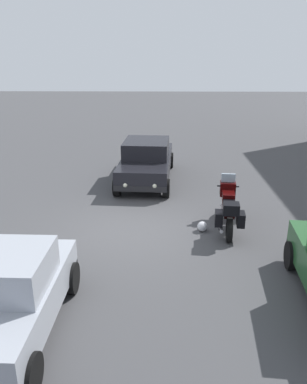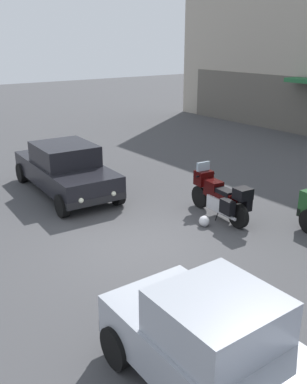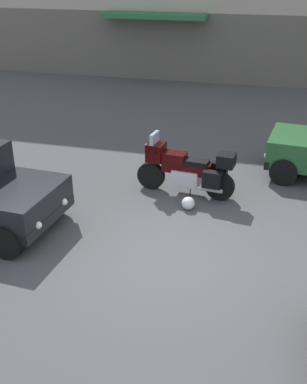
% 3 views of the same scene
% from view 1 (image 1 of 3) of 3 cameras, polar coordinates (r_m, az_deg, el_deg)
% --- Properties ---
extents(ground_plane, '(80.00, 80.00, 0.00)m').
position_cam_1_polar(ground_plane, '(10.76, -3.39, -5.59)').
color(ground_plane, '#424244').
extents(motorcycle, '(2.26, 0.85, 1.36)m').
position_cam_1_polar(motorcycle, '(10.76, 11.00, -2.31)').
color(motorcycle, black).
rests_on(motorcycle, ground).
extents(helmet, '(0.28, 0.28, 0.28)m').
position_cam_1_polar(helmet, '(10.68, 7.22, -5.07)').
color(helmet, silver).
rests_on(helmet, ground).
extents(car_sedan_far, '(4.66, 2.16, 1.56)m').
position_cam_1_polar(car_sedan_far, '(14.62, -1.03, 4.69)').
color(car_sedan_far, black).
rests_on(car_sedan_far, ground).
extents(car_compact_side, '(3.50, 1.76, 1.56)m').
position_cam_1_polar(car_compact_side, '(7.18, -20.66, -14.03)').
color(car_compact_side, '#9EA3AD').
rests_on(car_compact_side, ground).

